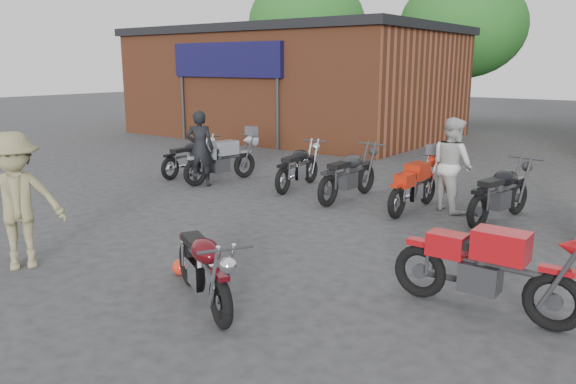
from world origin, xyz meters
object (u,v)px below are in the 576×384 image
Objects in this scene: person_dark at (200,149)px; row_bike_4 at (414,183)px; sportbike at (488,264)px; helmet at (181,267)px; row_bike_0 at (190,155)px; person_light at (452,165)px; vintage_motorcycle at (203,262)px; row_bike_3 at (349,171)px; person_tan at (17,201)px; row_bike_2 at (298,164)px; row_bike_1 at (222,158)px; row_bike_5 at (501,189)px.

row_bike_4 is at bearing 156.64° from person_dark.
helmet is (-3.77, -1.28, -0.50)m from sportbike.
person_dark reaches higher than row_bike_0.
helmet is at bearing 103.76° from person_light.
sportbike is at bearing 61.37° from vintage_motorcycle.
person_light is 2.16m from row_bike_3.
row_bike_3 is at bearing 40.78° from person_light.
person_light is 0.95× the size of person_tan.
person_tan is at bearing -139.92° from vintage_motorcycle.
sportbike is 1.08× the size of row_bike_2.
row_bike_2 reaches higher than row_bike_0.
person_light is at bearing -0.05° from person_tan.
person_dark is (-7.75, 3.02, 0.28)m from sportbike.
row_bike_2 is at bearing 109.68° from helmet.
row_bike_3 reaches higher than vintage_motorcycle.
person_tan is at bearing 153.99° from row_bike_4.
row_bike_3 reaches higher than row_bike_1.
row_bike_0 is at bearing 156.99° from sportbike.
person_tan reaches higher than row_bike_5.
row_bike_3 is (-4.21, 3.96, -0.00)m from sportbike.
person_light is 7.74m from person_tan.
vintage_motorcycle is 5.94m from row_bike_3.
row_bike_5 reaches higher than row_bike_2.
person_tan is (-5.83, -2.43, 0.36)m from sportbike.
person_tan is at bearing 170.53° from row_bike_2.
row_bike_3 is at bearing -76.04° from row_bike_1.
person_light reaches higher than helmet.
person_dark is at bearing 109.24° from row_bike_5.
person_tan reaches higher than row_bike_2.
person_light reaches higher than person_dark.
person_dark is at bearing 100.32° from row_bike_4.
row_bike_5 is at bearing -7.22° from person_tan.
row_bike_5 reaches higher than row_bike_1.
helmet is 7.22m from row_bike_0.
person_dark is 0.92× the size of row_bike_2.
row_bike_2 is 0.93× the size of row_bike_3.
row_bike_4 is (3.05, -0.31, -0.01)m from row_bike_2.
person_light is at bearing 73.56° from helmet.
helmet is at bearing -138.01° from row_bike_0.
row_bike_4 is at bearing 2.32° from person_tan.
vintage_motorcycle is at bearing 173.70° from row_bike_5.
vintage_motorcycle is 1.03× the size of person_light.
row_bike_3 is 1.01× the size of row_bike_5.
row_bike_4 is (3.14, 6.35, -0.41)m from person_tan.
row_bike_2 is at bearing 32.31° from person_light.
row_bike_3 is (3.53, 0.94, -0.29)m from person_dark.
row_bike_1 reaches higher than row_bike_4.
row_bike_5 is (3.14, 0.17, -0.01)m from row_bike_3.
vintage_motorcycle is 6.93m from person_dark.
person_dark is 0.87× the size of row_bike_1.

